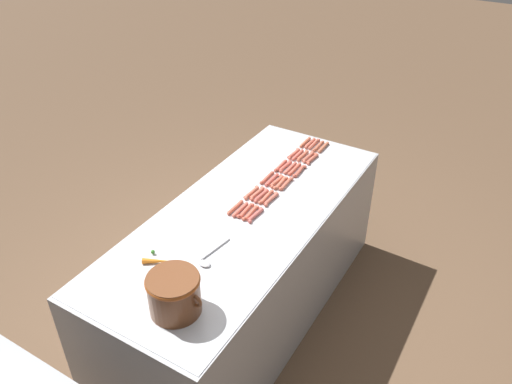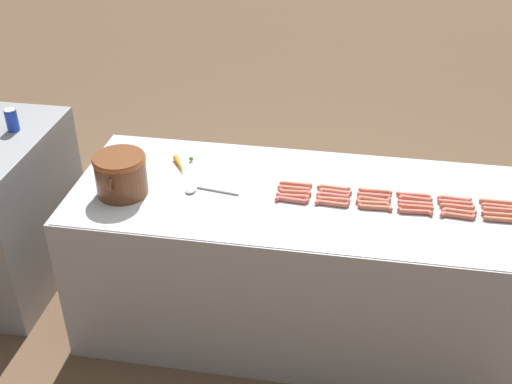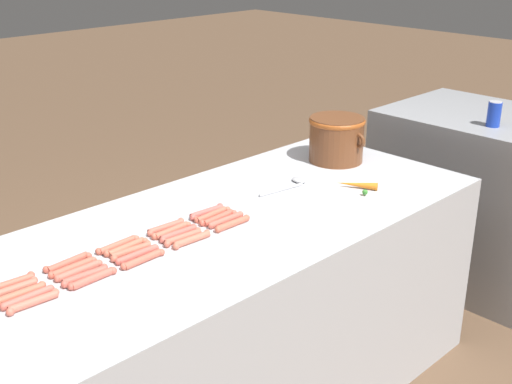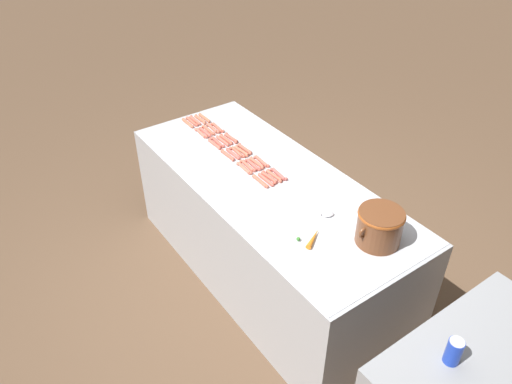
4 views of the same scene
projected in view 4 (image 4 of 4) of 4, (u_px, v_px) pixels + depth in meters
The scene contains 36 objects.
ground_plane at pixel (267, 271), 3.74m from camera, with size 20.00×20.00×0.00m, color brown.
griddle_counter at pixel (267, 228), 3.49m from camera, with size 0.91×2.20×0.84m.
hot_dog_0 at pixel (204, 118), 3.91m from camera, with size 0.03×0.17×0.02m.
hot_dog_1 at pixel (217, 128), 3.78m from camera, with size 0.03×0.17×0.02m.
hot_dog_2 at pixel (231, 138), 3.65m from camera, with size 0.03×0.17×0.02m.
hot_dog_3 at pixel (245, 149), 3.53m from camera, with size 0.03×0.17×0.02m.
hot_dog_4 at pixel (262, 161), 3.39m from camera, with size 0.03×0.17×0.02m.
hot_dog_5 at pixel (279, 174), 3.27m from camera, with size 0.03×0.17×0.02m.
hot_dog_6 at pixel (200, 119), 3.89m from camera, with size 0.03×0.17×0.02m.
hot_dog_7 at pixel (213, 128), 3.77m from camera, with size 0.03×0.17×0.02m.
hot_dog_8 at pixel (226, 139), 3.64m from camera, with size 0.03×0.17×0.02m.
hot_dog_9 at pixel (242, 151), 3.50m from camera, with size 0.03×0.17×0.02m.
hot_dog_10 at pixel (257, 163), 3.38m from camera, with size 0.03×0.17×0.02m.
hot_dog_11 at pixel (274, 176), 3.25m from camera, with size 0.03×0.17×0.02m.
hot_dog_12 at pixel (195, 120), 3.88m from camera, with size 0.03×0.17×0.02m.
hot_dog_13 at pixel (208, 130), 3.75m from camera, with size 0.03×0.17×0.02m.
hot_dog_14 at pixel (223, 141), 3.62m from camera, with size 0.03×0.17×0.02m.
hot_dog_15 at pixel (237, 152), 3.49m from camera, with size 0.04×0.17×0.02m.
hot_dog_16 at pixel (253, 165), 3.36m from camera, with size 0.03×0.17×0.02m.
hot_dog_17 at pixel (269, 177), 3.24m from camera, with size 0.03×0.17×0.02m.
hot_dog_18 at pixel (192, 121), 3.86m from camera, with size 0.03×0.17×0.02m.
hot_dog_19 at pixel (205, 132), 3.73m from camera, with size 0.02×0.17×0.02m.
hot_dog_20 at pixel (218, 142), 3.60m from camera, with size 0.03×0.17×0.02m.
hot_dog_21 at pixel (233, 154), 3.47m from camera, with size 0.03×0.17×0.02m.
hot_dog_22 at pixel (248, 166), 3.35m from camera, with size 0.03×0.17×0.02m.
hot_dog_23 at pixel (266, 180), 3.22m from camera, with size 0.02×0.17×0.02m.
hot_dog_24 at pixel (188, 123), 3.84m from camera, with size 0.02×0.17×0.02m.
hot_dog_25 at pixel (201, 133), 3.71m from camera, with size 0.03×0.17×0.02m.
hot_dog_26 at pixel (214, 144), 3.58m from camera, with size 0.03×0.17×0.02m.
hot_dog_27 at pixel (228, 155), 3.46m from camera, with size 0.03×0.17×0.02m.
hot_dog_28 at pixel (244, 168), 3.33m from camera, with size 0.03×0.17×0.02m.
hot_dog_29 at pixel (260, 181), 3.20m from camera, with size 0.03×0.17×0.02m.
bean_pot at pixel (380, 225), 2.69m from camera, with size 0.32×0.26×0.21m.
serving_spoon at pixel (323, 211), 2.96m from camera, with size 0.08×0.27×0.02m.
carrot at pixel (313, 238), 2.75m from camera, with size 0.17×0.11×0.03m.
soda_can at pixel (454, 351), 2.00m from camera, with size 0.07×0.07×0.12m.
Camera 4 is at (1.60, 2.13, 2.69)m, focal length 34.89 mm.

